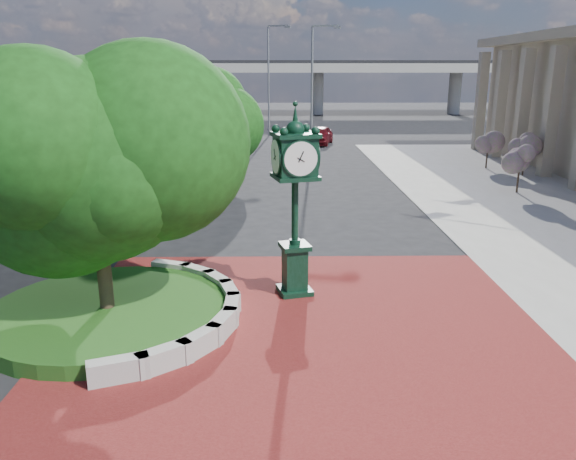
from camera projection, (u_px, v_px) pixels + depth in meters
The scene contains 14 objects.
ground at pixel (301, 319), 14.62m from camera, with size 200.00×200.00×0.00m, color black.
plaza at pixel (303, 336), 13.66m from camera, with size 12.00×12.00×0.04m, color maroon.
planter_wall at pixel (197, 310), 14.51m from camera, with size 2.96×6.77×0.54m.
grass_bed at pixel (108, 313), 14.49m from camera, with size 6.10×6.10×0.40m, color #123F12.
overpass at pixel (281, 68), 80.12m from camera, with size 90.00×12.00×7.50m.
tree_planter at pixel (95, 179), 13.52m from camera, with size 5.20×5.20×6.33m.
tree_street at pixel (217, 127), 30.98m from camera, with size 4.40×4.40×5.45m.
post_clock at pixel (295, 194), 15.48m from camera, with size 1.32×1.32×5.37m.
parked_car at pixel (320, 135), 48.74m from camera, with size 1.84×4.57×1.56m, color #4D0B10.
street_lamp_near at pixel (315, 81), 40.48m from camera, with size 2.06×0.64×9.30m.
street_lamp_far at pixel (271, 72), 53.64m from camera, with size 2.22×0.98×10.29m.
shrub_near at pixel (520, 163), 29.12m from camera, with size 1.20×1.20×2.20m.
shrub_mid at pixel (525, 150), 33.90m from camera, with size 1.20×1.20×2.20m.
shrub_far at pixel (488, 144), 36.43m from camera, with size 1.20×1.20×2.20m.
Camera 1 is at (-0.56, -13.41, 6.26)m, focal length 35.00 mm.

